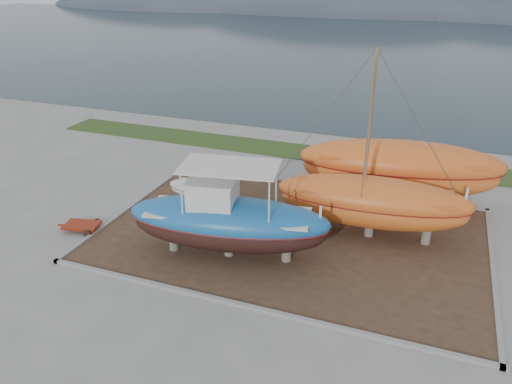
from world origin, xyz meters
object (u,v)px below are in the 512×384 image
at_px(blue_caique, 228,212).
at_px(red_trailer, 82,227).
at_px(white_dinghy, 204,192).
at_px(orange_bare_hull, 399,174).
at_px(orange_sailboat, 378,149).

relative_size(blue_caique, red_trailer, 3.56).
height_order(white_dinghy, orange_bare_hull, orange_bare_hull).
bearing_deg(orange_bare_hull, red_trailer, -158.03).
height_order(white_dinghy, orange_sailboat, orange_sailboat).
bearing_deg(red_trailer, orange_bare_hull, 18.09).
bearing_deg(white_dinghy, orange_bare_hull, 17.38).
distance_m(blue_caique, orange_bare_hull, 10.36).
relative_size(orange_bare_hull, red_trailer, 4.21).
relative_size(blue_caique, orange_sailboat, 0.99).
bearing_deg(orange_bare_hull, orange_sailboat, -109.94).
bearing_deg(red_trailer, blue_caique, -9.51).
distance_m(orange_bare_hull, red_trailer, 16.72).
xyz_separation_m(blue_caique, orange_sailboat, (5.68, 4.03, 2.27)).
bearing_deg(blue_caique, orange_sailboat, 25.19).
bearing_deg(white_dinghy, orange_sailboat, -5.36).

